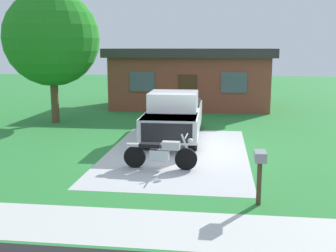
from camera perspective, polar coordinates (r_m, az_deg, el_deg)
ground_plane at (r=14.22m, az=1.24°, el=-3.75°), size 80.00×80.00×0.00m
driveway_pad at (r=14.22m, az=1.24°, el=-3.74°), size 4.77×8.13×0.01m
sidewalk_strip at (r=8.59m, az=-3.05°, el=-13.73°), size 36.00×1.80×0.01m
motorcycle at (r=12.31m, az=-1.01°, el=-3.78°), size 2.21×0.70×1.09m
pickup_truck at (r=16.35m, az=0.92°, el=1.58°), size 2.09×5.66×1.90m
mailbox at (r=9.64m, az=12.53°, el=-5.06°), size 0.26×0.48×1.26m
shade_tree at (r=20.39m, az=-15.73°, el=11.53°), size 4.43×4.43×6.20m
neighbor_house at (r=25.29m, az=3.16°, el=6.73°), size 9.60×5.60×3.50m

